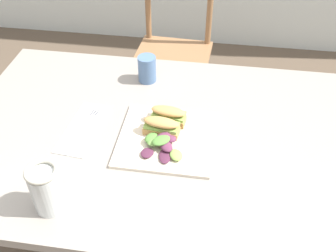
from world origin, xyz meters
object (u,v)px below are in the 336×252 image
Objects in this scene: dining_table at (170,162)px; fork_on_napkin at (86,124)px; plate_lunch at (166,138)px; cup_extra_side at (147,69)px; sandwich_half_back at (169,115)px; chair_wooden_far at (173,52)px; sandwich_half_front at (161,126)px; mason_jar_iced_tea at (47,190)px.

fork_on_napkin is at bearing 179.65° from dining_table.
plate_lunch is 0.33m from cup_extra_side.
sandwich_half_back is (-0.00, 0.07, 0.03)m from plate_lunch.
plate_lunch reaches higher than dining_table.
dining_table is 11.71× the size of sandwich_half_back.
fork_on_napkin is at bearing -169.95° from sandwich_half_back.
chair_wooden_far is at bearing 81.52° from fork_on_napkin.
cup_extra_side is (-0.12, 0.30, 0.04)m from plate_lunch.
mason_jar_iced_tea reaches higher than sandwich_half_front.
sandwich_half_back is (0.11, -0.93, 0.33)m from chair_wooden_far.
sandwich_half_back is 0.44m from mason_jar_iced_tea.
cup_extra_side is (-0.10, 0.29, 0.01)m from sandwich_half_front.
fork_on_napkin is 1.93× the size of cup_extra_side.
fork_on_napkin is (-0.27, 0.00, 0.13)m from dining_table.
dining_table is 1.00m from chair_wooden_far.
plate_lunch is at bearing 48.93° from mason_jar_iced_tea.
sandwich_half_back is at bearing 55.39° from mason_jar_iced_tea.
fork_on_napkin is at bearing 174.35° from plate_lunch.
plate_lunch is 0.39m from mason_jar_iced_tea.
mason_jar_iced_tea is (-0.23, -0.30, 0.02)m from sandwich_half_front.
mason_jar_iced_tea is (0.01, -0.31, 0.06)m from fork_on_napkin.
fork_on_napkin is (-0.24, 0.01, -0.03)m from sandwich_half_front.
cup_extra_side reaches higher than sandwich_half_front.
dining_table is 7.23× the size of fork_on_napkin.
cup_extra_side reaches higher than sandwich_half_back.
cup_extra_side is (0.14, 0.59, -0.01)m from mason_jar_iced_tea.
dining_table is 0.17m from sandwich_half_back.
mason_jar_iced_tea is (-0.25, -0.29, 0.06)m from plate_lunch.
mason_jar_iced_tea reaches higher than cup_extra_side.
chair_wooden_far reaches higher than sandwich_half_back.
sandwich_half_front is (0.10, -0.99, 0.33)m from chair_wooden_far.
dining_table is 11.71× the size of sandwich_half_front.
fork_on_napkin is 0.32m from mason_jar_iced_tea.
fork_on_napkin is at bearing 177.68° from sandwich_half_front.
chair_wooden_far is 6.39× the size of mason_jar_iced_tea.
chair_wooden_far is at bearing 96.81° from sandwich_half_back.
sandwich_half_front reaches higher than dining_table.
chair_wooden_far is at bearing 97.15° from dining_table.
sandwich_half_back reaches higher than dining_table.
chair_wooden_far is at bearing 95.67° from sandwich_half_front.
plate_lunch is 0.26m from fork_on_napkin.
dining_table is 0.35m from cup_extra_side.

